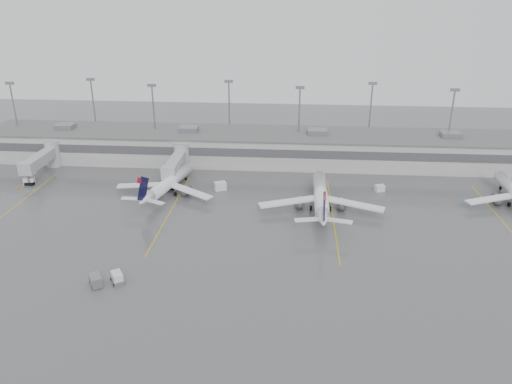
{
  "coord_description": "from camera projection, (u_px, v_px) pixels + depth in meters",
  "views": [
    {
      "loc": [
        8.67,
        -72.64,
        45.67
      ],
      "look_at": [
        1.11,
        24.0,
        5.0
      ],
      "focal_mm": 35.0,
      "sensor_mm": 36.0,
      "label": 1
    }
  ],
  "objects": [
    {
      "name": "gse_uld_c",
      "position": [
        380.0,
        188.0,
        118.28
      ],
      "size": [
        2.5,
        2.06,
        1.52
      ],
      "primitive_type": "cube",
      "rotation": [
        0.0,
        0.0,
        0.34
      ],
      "color": "silver",
      "rests_on": "ground"
    },
    {
      "name": "jet_bridge_left",
      "position": [
        46.0,
        157.0,
        129.6
      ],
      "size": [
        4.0,
        17.2,
        7.0
      ],
      "color": "#9DA0A2",
      "rests_on": "ground"
    },
    {
      "name": "gse_loader",
      "position": [
        171.0,
        168.0,
        130.3
      ],
      "size": [
        2.72,
        3.78,
        2.16
      ],
      "primitive_type": "cube",
      "rotation": [
        0.0,
        0.0,
        -0.17
      ],
      "color": "slate",
      "rests_on": "ground"
    },
    {
      "name": "jet_mid_right",
      "position": [
        321.0,
        197.0,
        107.71
      ],
      "size": [
        27.04,
        30.29,
        9.8
      ],
      "rotation": [
        0.0,
        0.0,
        -0.01
      ],
      "color": "white",
      "rests_on": "ground"
    },
    {
      "name": "jet_bridge_right",
      "position": [
        178.0,
        161.0,
        127.08
      ],
      "size": [
        4.0,
        17.2,
        7.0
      ],
      "color": "#9DA0A2",
      "rests_on": "ground"
    },
    {
      "name": "stand_markings",
      "position": [
        251.0,
        213.0,
        107.14
      ],
      "size": [
        105.25,
        40.0,
        0.01
      ],
      "color": "gold",
      "rests_on": "ground"
    },
    {
      "name": "ground",
      "position": [
        239.0,
        273.0,
        85.08
      ],
      "size": [
        260.0,
        260.0,
        0.0
      ],
      "primitive_type": "plane",
      "color": "#4E4E51",
      "rests_on": "ground"
    },
    {
      "name": "cone_d",
      "position": [
        449.0,
        196.0,
        115.13
      ],
      "size": [
        0.44,
        0.44,
        0.7
      ],
      "primitive_type": "cone",
      "color": "orange",
      "rests_on": "ground"
    },
    {
      "name": "gse_uld_a",
      "position": [
        29.0,
        181.0,
        122.34
      ],
      "size": [
        2.72,
        2.08,
        1.73
      ],
      "primitive_type": "cube",
      "rotation": [
        0.0,
        0.0,
        0.2
      ],
      "color": "silver",
      "rests_on": "ground"
    },
    {
      "name": "cone_b",
      "position": [
        178.0,
        186.0,
        120.73
      ],
      "size": [
        0.47,
        0.47,
        0.75
      ],
      "primitive_type": "cone",
      "color": "orange",
      "rests_on": "ground"
    },
    {
      "name": "light_masts",
      "position": [
        263.0,
        114.0,
        139.03
      ],
      "size": [
        142.4,
        8.0,
        20.6
      ],
      "color": "gray",
      "rests_on": "ground"
    },
    {
      "name": "gse_uld_b",
      "position": [
        220.0,
        186.0,
        118.94
      ],
      "size": [
        3.23,
        2.75,
        1.94
      ],
      "primitive_type": "cube",
      "rotation": [
        0.0,
        0.0,
        0.4
      ],
      "color": "silver",
      "rests_on": "ground"
    },
    {
      "name": "cone_a",
      "position": [
        17.0,
        188.0,
        119.5
      ],
      "size": [
        0.45,
        0.45,
        0.72
      ],
      "primitive_type": "cone",
      "color": "orange",
      "rests_on": "ground"
    },
    {
      "name": "cone_c",
      "position": [
        293.0,
        187.0,
        120.09
      ],
      "size": [
        0.39,
        0.39,
        0.62
      ],
      "primitive_type": "cone",
      "color": "orange",
      "rests_on": "ground"
    },
    {
      "name": "jet_mid_left",
      "position": [
        168.0,
        183.0,
        115.83
      ],
      "size": [
        23.57,
        26.73,
        8.78
      ],
      "rotation": [
        0.0,
        0.0,
        -0.23
      ],
      "color": "white",
      "rests_on": "ground"
    },
    {
      "name": "baggage_cart",
      "position": [
        96.0,
        280.0,
        81.18
      ],
      "size": [
        2.97,
        3.33,
        1.86
      ],
      "rotation": [
        0.0,
        0.0,
        0.58
      ],
      "color": "slate",
      "rests_on": "ground"
    },
    {
      "name": "terminal",
      "position": [
        262.0,
        147.0,
        136.76
      ],
      "size": [
        152.0,
        17.0,
        9.45
      ],
      "color": "#A3A39E",
      "rests_on": "ground"
    },
    {
      "name": "baggage_tug",
      "position": [
        117.0,
        279.0,
        82.15
      ],
      "size": [
        3.0,
        3.33,
        1.83
      ],
      "rotation": [
        0.0,
        0.0,
        0.58
      ],
      "color": "silver",
      "rests_on": "ground"
    }
  ]
}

